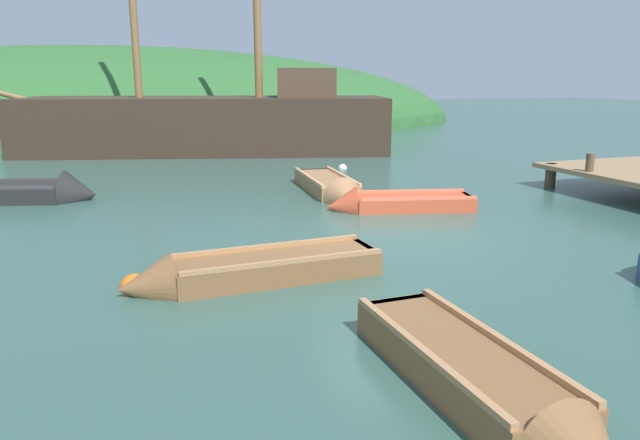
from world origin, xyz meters
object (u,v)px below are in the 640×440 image
object	(u,v)px
sailing_ship	(210,131)
buoy_white	(343,168)
rowboat_outer_left	(487,391)
rowboat_center	(392,206)
rowboat_near_dock	(242,274)
buoy_orange	(135,288)
rowboat_outer_right	(28,195)
rowboat_portside	(331,190)

from	to	relation	value
sailing_ship	buoy_white	world-z (taller)	sailing_ship
sailing_ship	buoy_white	distance (m)	6.74
rowboat_outer_left	buoy_white	bearing A→B (deg)	162.53
rowboat_outer_left	rowboat_center	xyz separation A→B (m)	(2.87, 7.62, -0.03)
sailing_ship	buoy_white	bearing A→B (deg)	136.04
rowboat_near_dock	buoy_orange	size ratio (longest dim) A/B	9.21
rowboat_outer_left	buoy_orange	world-z (taller)	rowboat_outer_left
rowboat_near_dock	rowboat_outer_right	world-z (taller)	rowboat_outer_right
rowboat_outer_left	rowboat_outer_right	distance (m)	12.61
rowboat_center	rowboat_outer_right	size ratio (longest dim) A/B	0.86
rowboat_center	buoy_white	size ratio (longest dim) A/B	11.78
rowboat_portside	buoy_white	world-z (taller)	rowboat_portside
rowboat_center	rowboat_portside	world-z (taller)	rowboat_portside
sailing_ship	rowboat_outer_left	world-z (taller)	sailing_ship
rowboat_near_dock	rowboat_center	bearing A→B (deg)	-141.29
rowboat_near_dock	rowboat_center	distance (m)	5.57
sailing_ship	rowboat_outer_right	world-z (taller)	sailing_ship
rowboat_near_dock	rowboat_outer_right	bearing A→B (deg)	-66.07
sailing_ship	rowboat_outer_right	size ratio (longest dim) A/B	4.19
rowboat_outer_right	rowboat_center	bearing A→B (deg)	-9.57
rowboat_center	rowboat_portside	size ratio (longest dim) A/B	0.89
rowboat_outer_right	rowboat_portside	size ratio (longest dim) A/B	1.03
rowboat_outer_right	rowboat_outer_left	bearing A→B (deg)	-49.50
rowboat_portside	buoy_orange	world-z (taller)	rowboat_portside
rowboat_outer_left	buoy_orange	size ratio (longest dim) A/B	8.40
buoy_orange	sailing_ship	bearing A→B (deg)	76.26
rowboat_outer_left	rowboat_outer_right	xyz separation A→B (m)	(-4.99, 11.58, 0.01)
sailing_ship	buoy_orange	world-z (taller)	sailing_ship
sailing_ship	rowboat_outer_left	size ratio (longest dim) A/B	4.76
rowboat_outer_left	rowboat_near_dock	bearing A→B (deg)	-161.66
rowboat_outer_left	rowboat_center	size ratio (longest dim) A/B	1.02
rowboat_near_dock	buoy_white	world-z (taller)	rowboat_near_dock
rowboat_center	buoy_orange	world-z (taller)	rowboat_center
rowboat_outer_right	buoy_orange	size ratio (longest dim) A/B	9.55
rowboat_portside	buoy_orange	xyz separation A→B (m)	(-5.11, -5.46, -0.12)
buoy_orange	buoy_white	xyz separation A→B (m)	(7.04, 9.42, 0.00)
rowboat_near_dock	rowboat_center	size ratio (longest dim) A/B	1.12
rowboat_near_dock	buoy_white	xyz separation A→B (m)	(5.54, 9.72, -0.12)
buoy_orange	rowboat_center	bearing A→B (deg)	29.92
rowboat_outer_right	buoy_orange	xyz separation A→B (m)	(2.11, -7.27, -0.14)
rowboat_portside	buoy_white	xyz separation A→B (m)	(1.93, 3.97, -0.12)
rowboat_center	rowboat_outer_right	xyz separation A→B (m)	(-7.86, 3.96, 0.04)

